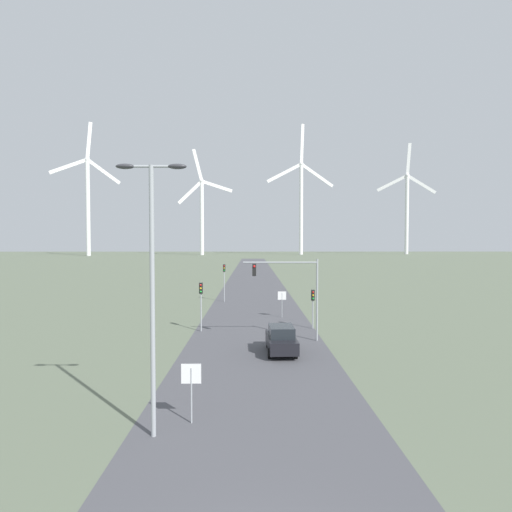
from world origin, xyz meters
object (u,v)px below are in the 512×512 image
Objects in this scene: stop_sign_far at (282,299)px; wind_turbine_right at (407,206)px; traffic_light_post_near_right at (313,300)px; wind_turbine_far_left at (88,197)px; traffic_light_post_mid_left at (224,275)px; streetlamp at (152,269)px; stop_sign_near at (191,382)px; car_approaching at (281,339)px; wind_turbine_center at (301,199)px; wind_turbine_left at (202,209)px; traffic_light_post_near_left at (201,296)px; traffic_light_mast_overhead at (291,282)px.

wind_turbine_right is (91.03, 203.67, 27.50)m from stop_sign_far.
wind_turbine_right is at bearing 66.96° from traffic_light_post_near_right.
wind_turbine_far_left is 1.06× the size of wind_turbine_right.
streetlamp is at bearing -90.43° from traffic_light_post_mid_left.
streetlamp is at bearing -139.56° from stop_sign_near.
traffic_light_post_near_right is 228.42m from wind_turbine_right.
car_approaching is at bearing -64.52° from wind_turbine_far_left.
stop_sign_near is at bearing 40.44° from streetlamp.
traffic_light_post_mid_left is at bearing -99.79° from wind_turbine_center.
wind_turbine_left is (-26.31, 211.68, 24.30)m from stop_sign_near.
wind_turbine_far_left is 1.19× the size of wind_turbine_left.
wind_turbine_far_left is at bearing -171.48° from wind_turbine_right.
traffic_light_post_near_right is 0.04× the size of wind_turbine_center.
traffic_light_post_near_left is 0.06× the size of wind_turbine_right.
wind_turbine_left reaches higher than streetlamp.
stop_sign_far is 0.55× the size of traffic_light_post_mid_left.
traffic_light_mast_overhead is at bearing -24.33° from traffic_light_post_near_left.
car_approaching is 0.05× the size of wind_turbine_center.
stop_sign_far is 5.57m from traffic_light_post_near_right.
wind_turbine_right is (91.99, 216.13, 28.36)m from car_approaching.
wind_turbine_center is at bearing 9.90° from wind_turbine_far_left.
stop_sign_near is 247.49m from wind_turbine_right.
wind_turbine_right is (65.22, 6.88, -3.51)m from wind_turbine_center.
wind_turbine_left reaches higher than traffic_light_post_near_left.
traffic_light_post_near_right reaches higher than stop_sign_near.
traffic_light_post_mid_left reaches higher than stop_sign_far.
wind_turbine_center is (32.16, 186.40, 29.44)m from traffic_light_post_mid_left.
traffic_light_post_near_right is 0.54× the size of traffic_light_mast_overhead.
traffic_light_post_near_right is 0.05× the size of wind_turbine_far_left.
traffic_light_post_near_right is 0.72× the size of traffic_light_post_mid_left.
wind_turbine_center reaches higher than stop_sign_far.
car_approaching is 211.43m from wind_turbine_far_left.
stop_sign_near reaches higher than car_approaching.
wind_turbine_left is 0.78× the size of wind_turbine_center.
stop_sign_near is 0.58× the size of car_approaching.
wind_turbine_far_left reaches higher than streetlamp.
traffic_light_mast_overhead is 0.09× the size of wind_turbine_right.
wind_turbine_right reaches higher than traffic_light_post_near_right.
car_approaching is at bearing -81.34° from wind_turbine_left.
wind_turbine_right is (96.37, 226.29, 27.58)m from stop_sign_near.
wind_turbine_right is at bearing 66.93° from stop_sign_near.
traffic_light_post_near_right is (9.32, 0.96, -0.51)m from traffic_light_post_near_left.
traffic_light_post_near_left is 0.05× the size of wind_turbine_center.
wind_turbine_far_left is at bearing 113.28° from stop_sign_near.
wind_turbine_far_left is (-90.98, 176.41, 29.54)m from stop_sign_far.
car_approaching is at bearing -106.05° from traffic_light_mast_overhead.
wind_turbine_far_left reaches higher than traffic_light_post_mid_left.
streetlamp is 13.68m from car_approaching.
wind_turbine_center is (25.84, 206.00, 28.37)m from traffic_light_mast_overhead.
traffic_light_mast_overhead reaches higher than traffic_light_post_near_left.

